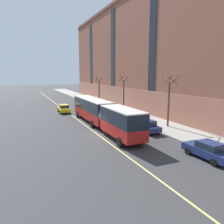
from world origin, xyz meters
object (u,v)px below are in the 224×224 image
at_px(taxi_cab, 64,109).
at_px(street_tree_far_uptown, 124,93).
at_px(street_tree_mid_block, 169,100).
at_px(city_bus, 101,113).
at_px(street_tree_far_downtown, 99,90).
at_px(parked_car_navy_1, 208,150).
at_px(parked_car_navy_0, 147,126).
at_px(parked_car_navy_2, 84,101).
at_px(parked_car_silver_3, 95,106).
at_px(parked_car_silver_4, 122,117).

height_order(taxi_cab, street_tree_far_uptown, street_tree_far_uptown).
xyz_separation_m(street_tree_mid_block, street_tree_far_uptown, (-0.01, 13.76, -0.23)).
height_order(city_bus, street_tree_far_downtown, street_tree_far_downtown).
bearing_deg(street_tree_mid_block, parked_car_navy_1, -110.53).
bearing_deg(street_tree_mid_block, street_tree_far_downtown, 90.01).
bearing_deg(street_tree_mid_block, parked_car_navy_0, -166.37).
relative_size(parked_car_navy_0, street_tree_far_uptown, 0.59).
height_order(parked_car_navy_2, parked_car_silver_3, same).
xyz_separation_m(parked_car_navy_1, taxi_cab, (-6.88, 28.21, 0.00)).
height_order(street_tree_mid_block, street_tree_far_uptown, street_tree_far_uptown).
bearing_deg(parked_car_navy_1, parked_car_silver_4, 90.79).
distance_m(parked_car_silver_3, parked_car_silver_4, 13.15).
bearing_deg(parked_car_silver_3, street_tree_far_uptown, -50.87).
distance_m(parked_car_navy_2, street_tree_far_downtown, 5.08).
bearing_deg(street_tree_far_downtown, parked_car_navy_1, -96.00).
bearing_deg(city_bus, parked_car_silver_4, 25.49).
distance_m(city_bus, parked_car_navy_1, 15.06).
distance_m(street_tree_far_uptown, street_tree_far_downtown, 13.73).
distance_m(parked_car_navy_0, street_tree_far_uptown, 15.56).
height_order(parked_car_navy_0, parked_car_navy_2, same).
bearing_deg(city_bus, taxi_cab, 99.77).
distance_m(parked_car_navy_1, parked_car_silver_3, 29.50).
bearing_deg(street_tree_mid_block, taxi_cab, 122.01).
distance_m(city_bus, street_tree_far_uptown, 13.38).
xyz_separation_m(parked_car_navy_2, parked_car_silver_3, (0.19, -7.71, 0.00)).
bearing_deg(parked_car_navy_1, city_bus, 107.40).
bearing_deg(street_tree_far_uptown, street_tree_mid_block, -89.97).
height_order(parked_car_navy_1, street_tree_mid_block, street_tree_mid_block).
bearing_deg(taxi_cab, parked_car_silver_4, -60.71).
relative_size(city_bus, street_tree_far_downtown, 2.97).
xyz_separation_m(parked_car_silver_4, street_tree_far_downtown, (4.25, 21.90, 2.60)).
height_order(parked_car_silver_3, street_tree_far_uptown, street_tree_far_uptown).
bearing_deg(parked_car_navy_2, street_tree_far_downtown, 13.72).
height_order(parked_car_navy_2, street_tree_far_uptown, street_tree_far_uptown).
distance_m(parked_car_silver_3, street_tree_mid_block, 19.42).
xyz_separation_m(taxi_cab, street_tree_far_downtown, (10.90, 10.04, 2.60)).
relative_size(parked_car_silver_4, taxi_cab, 0.92).
bearing_deg(parked_car_navy_2, parked_car_silver_4, -90.02).
bearing_deg(street_tree_mid_block, parked_car_silver_4, 127.27).
xyz_separation_m(parked_car_navy_1, street_tree_far_uptown, (4.02, 24.52, 2.86)).
bearing_deg(street_tree_far_downtown, street_tree_far_uptown, -90.00).
bearing_deg(parked_car_silver_3, parked_car_navy_2, 91.41).
relative_size(parked_car_silver_3, parked_car_silver_4, 1.12).
height_order(parked_car_navy_0, street_tree_far_downtown, street_tree_far_downtown).
bearing_deg(street_tree_far_downtown, parked_car_silver_3, -114.85).
height_order(parked_car_navy_0, taxi_cab, same).
bearing_deg(street_tree_far_downtown, taxi_cab, -137.36).
bearing_deg(parked_car_navy_0, street_tree_far_downtown, 81.87).
bearing_deg(taxi_cab, street_tree_mid_block, -57.99).
distance_m(parked_car_silver_3, taxi_cab, 6.97).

